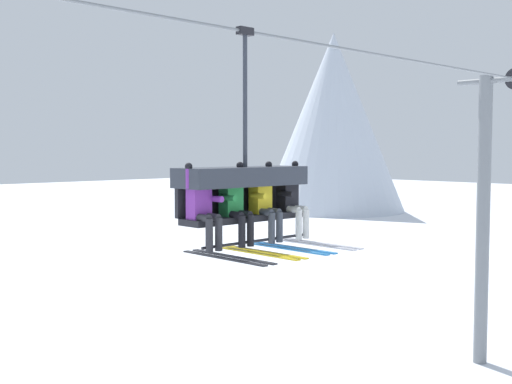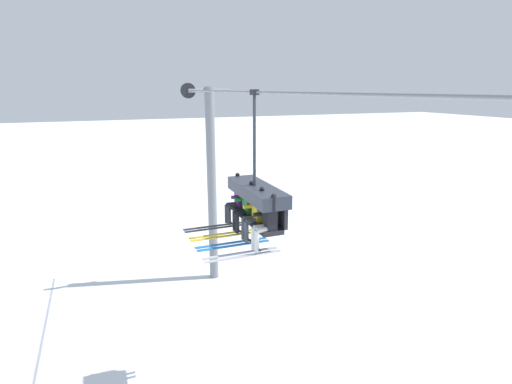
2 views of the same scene
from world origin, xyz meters
name	(u,v)px [view 2 (image 2 of 2)]	position (x,y,z in m)	size (l,w,h in m)	color
lift_tower_near	(211,182)	(-7.26, -0.02, 4.14)	(0.36, 1.88, 7.94)	slate
lift_cable	(282,93)	(0.85, -0.80, 7.66)	(18.22, 0.05, 0.05)	slate
chairlift_chair	(257,197)	(-0.58, -0.73, 5.28)	(2.32, 0.74, 3.32)	#232328
skier_purple	(236,199)	(-1.53, -0.94, 4.99)	(0.48, 1.70, 1.34)	purple
skier_green	(244,206)	(-0.89, -0.94, 4.99)	(0.48, 1.70, 1.34)	#23843D
skier_yellow	(254,213)	(-0.26, -0.94, 4.99)	(0.48, 1.70, 1.34)	yellow
skier_black	(265,222)	(0.37, -0.94, 4.99)	(0.48, 1.70, 1.34)	black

